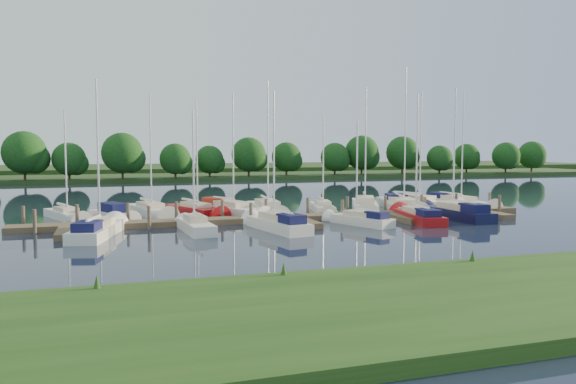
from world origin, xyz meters
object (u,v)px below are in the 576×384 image
object	(u,v)px
motorboat	(114,215)
sailboat_s_2	(277,225)
dock	(295,219)
sailboat_n_0	(66,216)
sailboat_n_5	(268,211)

from	to	relation	value
motorboat	sailboat_s_2	bearing A→B (deg)	114.49
dock	sailboat_n_0	bearing A→B (deg)	157.40
dock	sailboat_s_2	bearing A→B (deg)	-123.81
motorboat	sailboat_n_5	xyz separation A→B (m)	(12.34, -0.12, -0.06)
dock	sailboat_n_0	world-z (taller)	sailboat_n_0
sailboat_s_2	dock	bearing A→B (deg)	45.42
dock	motorboat	world-z (taller)	motorboat
sailboat_n_0	sailboat_n_5	xyz separation A→B (m)	(15.90, -1.57, 0.01)
sailboat_n_0	motorboat	distance (m)	3.84
sailboat_n_5	sailboat_s_2	xyz separation A→B (m)	(-1.97, -9.25, 0.06)
sailboat_n_0	sailboat_s_2	distance (m)	17.64
motorboat	sailboat_n_5	distance (m)	12.34
sailboat_n_0	motorboat	world-z (taller)	sailboat_n_0
dock	sailboat_n_5	world-z (taller)	sailboat_n_5
sailboat_n_0	sailboat_s_2	world-z (taller)	sailboat_s_2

